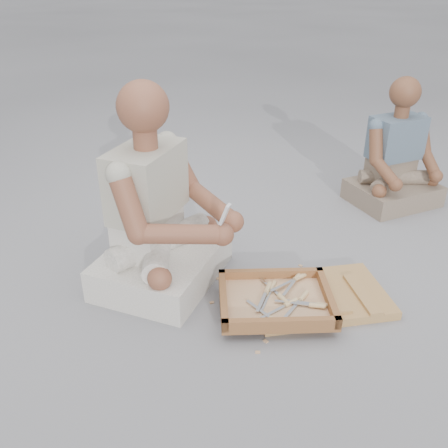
# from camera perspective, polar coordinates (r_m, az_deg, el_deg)

# --- Properties ---
(ground) EXTENTS (60.00, 60.00, 0.00)m
(ground) POSITION_cam_1_polar(r_m,az_deg,el_deg) (2.33, 1.93, -8.94)
(ground) COLOR gray
(ground) RESTS_ON ground
(carved_panel) EXTENTS (0.70, 0.56, 0.04)m
(carved_panel) POSITION_cam_1_polar(r_m,az_deg,el_deg) (2.38, 10.75, -8.14)
(carved_panel) COLOR #AF8A44
(carved_panel) RESTS_ON ground
(tool_tray) EXTENTS (0.54, 0.46, 0.06)m
(tool_tray) POSITION_cam_1_polar(r_m,az_deg,el_deg) (2.25, 5.92, -8.70)
(tool_tray) COLOR brown
(tool_tray) RESTS_ON carved_panel
(chisel_0) EXTENTS (0.17, 0.16, 0.02)m
(chisel_0) POSITION_cam_1_polar(r_m,az_deg,el_deg) (2.37, 8.27, -6.18)
(chisel_0) COLOR silver
(chisel_0) RESTS_ON tool_tray
(chisel_1) EXTENTS (0.07, 0.22, 0.02)m
(chisel_1) POSITION_cam_1_polar(r_m,az_deg,el_deg) (2.29, 4.91, -7.55)
(chisel_1) COLOR silver
(chisel_1) RESTS_ON tool_tray
(chisel_2) EXTENTS (0.07, 0.22, 0.02)m
(chisel_2) POSITION_cam_1_polar(r_m,az_deg,el_deg) (2.31, 5.43, -7.40)
(chisel_2) COLOR silver
(chisel_2) RESTS_ON tool_tray
(chisel_3) EXTENTS (0.14, 0.19, 0.02)m
(chisel_3) POSITION_cam_1_polar(r_m,az_deg,el_deg) (2.26, 6.48, -8.25)
(chisel_3) COLOR silver
(chisel_3) RESTS_ON tool_tray
(chisel_4) EXTENTS (0.22, 0.04, 0.02)m
(chisel_4) POSITION_cam_1_polar(r_m,az_deg,el_deg) (2.22, 10.05, -9.12)
(chisel_4) COLOR silver
(chisel_4) RESTS_ON tool_tray
(chisel_5) EXTENTS (0.10, 0.21, 0.02)m
(chisel_5) POSITION_cam_1_polar(r_m,az_deg,el_deg) (2.38, 8.33, -6.06)
(chisel_5) COLOR silver
(chisel_5) RESTS_ON tool_tray
(chisel_6) EXTENTS (0.16, 0.17, 0.02)m
(chisel_6) POSITION_cam_1_polar(r_m,az_deg,el_deg) (2.13, 5.54, -10.78)
(chisel_6) COLOR silver
(chisel_6) RESTS_ON tool_tray
(chisel_7) EXTENTS (0.17, 0.16, 0.02)m
(chisel_7) POSITION_cam_1_polar(r_m,az_deg,el_deg) (2.22, 7.23, -9.11)
(chisel_7) COLOR silver
(chisel_7) RESTS_ON tool_tray
(chisel_8) EXTENTS (0.12, 0.20, 0.02)m
(chisel_8) POSITION_cam_1_polar(r_m,az_deg,el_deg) (2.26, 8.84, -8.42)
(chisel_8) COLOR silver
(chisel_8) RESTS_ON tool_tray
(chisel_9) EXTENTS (0.22, 0.04, 0.02)m
(chisel_9) POSITION_cam_1_polar(r_m,az_deg,el_deg) (2.24, 10.82, -9.03)
(chisel_9) COLOR silver
(chisel_9) RESTS_ON tool_tray
(wood_chip_0) EXTENTS (0.02, 0.02, 0.00)m
(wood_chip_0) POSITION_cam_1_polar(r_m,az_deg,el_deg) (2.29, 1.23, -9.66)
(wood_chip_0) COLOR tan
(wood_chip_0) RESTS_ON ground
(wood_chip_1) EXTENTS (0.02, 0.02, 0.00)m
(wood_chip_1) POSITION_cam_1_polar(r_m,az_deg,el_deg) (2.51, 9.68, -6.36)
(wood_chip_1) COLOR tan
(wood_chip_1) RESTS_ON ground
(wood_chip_2) EXTENTS (0.02, 0.02, 0.00)m
(wood_chip_2) POSITION_cam_1_polar(r_m,az_deg,el_deg) (2.17, 5.70, -12.28)
(wood_chip_2) COLOR tan
(wood_chip_2) RESTS_ON ground
(wood_chip_3) EXTENTS (0.02, 0.02, 0.00)m
(wood_chip_3) POSITION_cam_1_polar(r_m,az_deg,el_deg) (2.13, 4.79, -13.22)
(wood_chip_3) COLOR tan
(wood_chip_3) RESTS_ON ground
(wood_chip_4) EXTENTS (0.02, 0.02, 0.00)m
(wood_chip_4) POSITION_cam_1_polar(r_m,az_deg,el_deg) (2.45, 6.55, -7.03)
(wood_chip_4) COLOR tan
(wood_chip_4) RESTS_ON ground
(wood_chip_5) EXTENTS (0.02, 0.02, 0.00)m
(wood_chip_5) POSITION_cam_1_polar(r_m,az_deg,el_deg) (2.49, -0.69, -6.24)
(wood_chip_5) COLOR tan
(wood_chip_5) RESTS_ON ground
(wood_chip_6) EXTENTS (0.02, 0.02, 0.00)m
(wood_chip_6) POSITION_cam_1_polar(r_m,az_deg,el_deg) (2.52, 11.49, -6.44)
(wood_chip_6) COLOR tan
(wood_chip_6) RESTS_ON ground
(wood_chip_7) EXTENTS (0.02, 0.02, 0.00)m
(wood_chip_7) POSITION_cam_1_polar(r_m,az_deg,el_deg) (2.37, 6.17, -8.42)
(wood_chip_7) COLOR tan
(wood_chip_7) RESTS_ON ground
(wood_chip_8) EXTENTS (0.02, 0.02, 0.00)m
(wood_chip_8) POSITION_cam_1_polar(r_m,az_deg,el_deg) (2.62, 8.75, -4.73)
(wood_chip_8) COLOR tan
(wood_chip_8) RESTS_ON ground
(wood_chip_9) EXTENTS (0.02, 0.02, 0.00)m
(wood_chip_9) POSITION_cam_1_polar(r_m,az_deg,el_deg) (2.52, 5.84, -5.94)
(wood_chip_9) COLOR tan
(wood_chip_9) RESTS_ON ground
(wood_chip_10) EXTENTS (0.02, 0.02, 0.00)m
(wood_chip_10) POSITION_cam_1_polar(r_m,az_deg,el_deg) (2.25, 6.47, -10.76)
(wood_chip_10) COLOR tan
(wood_chip_10) RESTS_ON ground
(wood_chip_11) EXTENTS (0.02, 0.02, 0.00)m
(wood_chip_11) POSITION_cam_1_polar(r_m,az_deg,el_deg) (2.64, 13.31, -4.83)
(wood_chip_11) COLOR tan
(wood_chip_11) RESTS_ON ground
(wood_chip_12) EXTENTS (0.02, 0.02, 0.00)m
(wood_chip_12) POSITION_cam_1_polar(r_m,az_deg,el_deg) (2.28, 14.63, -11.05)
(wood_chip_12) COLOR tan
(wood_chip_12) RESTS_ON ground
(wood_chip_13) EXTENTS (0.02, 0.02, 0.00)m
(wood_chip_13) POSITION_cam_1_polar(r_m,az_deg,el_deg) (2.08, 3.88, -14.42)
(wood_chip_13) COLOR tan
(wood_chip_13) RESTS_ON ground
(wood_chip_14) EXTENTS (0.02, 0.02, 0.00)m
(wood_chip_14) POSITION_cam_1_polar(r_m,az_deg,el_deg) (2.33, -1.40, -8.96)
(wood_chip_14) COLOR tan
(wood_chip_14) RESTS_ON ground
(wood_chip_15) EXTENTS (0.02, 0.02, 0.00)m
(wood_chip_15) POSITION_cam_1_polar(r_m,az_deg,el_deg) (2.57, 13.67, -5.88)
(wood_chip_15) COLOR tan
(wood_chip_15) RESTS_ON ground
(craftsman) EXTENTS (0.72, 0.73, 0.97)m
(craftsman) POSITION_cam_1_polar(r_m,az_deg,el_deg) (2.34, -7.49, 0.53)
(craftsman) COLOR silver
(craftsman) RESTS_ON ground
(companion) EXTENTS (0.65, 0.61, 0.80)m
(companion) POSITION_cam_1_polar(r_m,az_deg,el_deg) (3.35, 19.05, 6.60)
(companion) COLOR gray
(companion) RESTS_ON ground
(mobile_phone) EXTENTS (0.05, 0.05, 0.10)m
(mobile_phone) POSITION_cam_1_polar(r_m,az_deg,el_deg) (2.10, 0.10, 1.13)
(mobile_phone) COLOR silver
(mobile_phone) RESTS_ON craftsman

